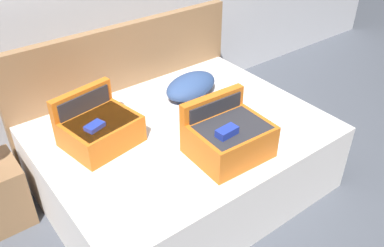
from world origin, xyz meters
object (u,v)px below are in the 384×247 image
at_px(hard_case_medium, 99,128).
at_px(pillow_near_headboard, 191,86).
at_px(bed, 183,158).
at_px(hard_case_large, 229,137).

bearing_deg(hard_case_medium, pillow_near_headboard, -1.40).
height_order(bed, hard_case_medium, hard_case_medium).
distance_m(bed, hard_case_large, 0.59).
height_order(bed, pillow_near_headboard, pillow_near_headboard).
distance_m(bed, hard_case_medium, 0.70).
bearing_deg(bed, hard_case_large, -81.35).
height_order(bed, hard_case_large, hard_case_large).
height_order(hard_case_large, pillow_near_headboard, hard_case_large).
bearing_deg(hard_case_medium, hard_case_large, -55.36).
bearing_deg(pillow_near_headboard, hard_case_medium, -171.36).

